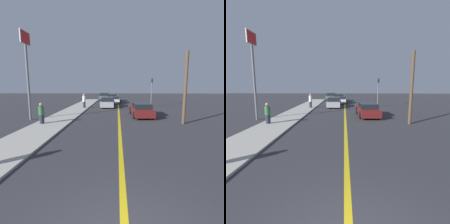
% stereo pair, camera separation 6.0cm
% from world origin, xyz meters
% --- Properties ---
extents(road_center_line, '(0.20, 60.00, 0.01)m').
position_xyz_m(road_center_line, '(0.00, 18.00, 0.00)').
color(road_center_line, gold).
rests_on(road_center_line, ground_plane).
extents(sidewalk_left, '(2.74, 33.24, 0.10)m').
position_xyz_m(sidewalk_left, '(-5.33, 16.62, 0.05)').
color(sidewalk_left, '#ADA89E').
rests_on(sidewalk_left, ground_plane).
extents(car_near_right_lane, '(2.04, 4.81, 1.31)m').
position_xyz_m(car_near_right_lane, '(2.20, 14.62, 0.65)').
color(car_near_right_lane, maroon).
rests_on(car_near_right_lane, ground_plane).
extents(car_ahead_center, '(1.89, 4.69, 1.35)m').
position_xyz_m(car_ahead_center, '(-1.49, 21.68, 0.65)').
color(car_ahead_center, '#9E9EA3').
rests_on(car_ahead_center, ground_plane).
extents(car_far_distant, '(2.05, 3.97, 1.19)m').
position_xyz_m(car_far_distant, '(-0.68, 26.59, 0.58)').
color(car_far_distant, silver).
rests_on(car_far_distant, ground_plane).
extents(car_parked_left_lot, '(1.97, 4.54, 1.36)m').
position_xyz_m(car_parked_left_lot, '(-1.05, 30.13, 0.66)').
color(car_parked_left_lot, '#144728').
rests_on(car_parked_left_lot, ground_plane).
extents(car_oncoming_far, '(2.11, 4.09, 1.37)m').
position_xyz_m(car_oncoming_far, '(-2.84, 33.93, 0.66)').
color(car_oncoming_far, '#4C5156').
rests_on(car_oncoming_far, ground_plane).
extents(pedestrian_mid_group, '(0.41, 0.41, 1.61)m').
position_xyz_m(pedestrian_mid_group, '(-6.01, 10.51, 0.90)').
color(pedestrian_mid_group, '#282D3D').
rests_on(pedestrian_mid_group, sidewalk_left).
extents(pedestrian_far_standing, '(0.41, 0.41, 1.81)m').
position_xyz_m(pedestrian_far_standing, '(-4.52, 20.13, 1.00)').
color(pedestrian_far_standing, '#282D3D').
rests_on(pedestrian_far_standing, sidewalk_left).
extents(traffic_light, '(0.18, 0.40, 3.92)m').
position_xyz_m(traffic_light, '(4.54, 21.66, 2.42)').
color(traffic_light, slate).
rests_on(traffic_light, ground_plane).
extents(roadside_sign, '(0.20, 1.53, 7.45)m').
position_xyz_m(roadside_sign, '(-7.79, 12.32, 5.20)').
color(roadside_sign, slate).
rests_on(roadside_sign, ground_plane).
extents(utility_pole, '(0.24, 0.24, 5.60)m').
position_xyz_m(utility_pole, '(5.08, 11.16, 2.80)').
color(utility_pole, brown).
rests_on(utility_pole, ground_plane).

